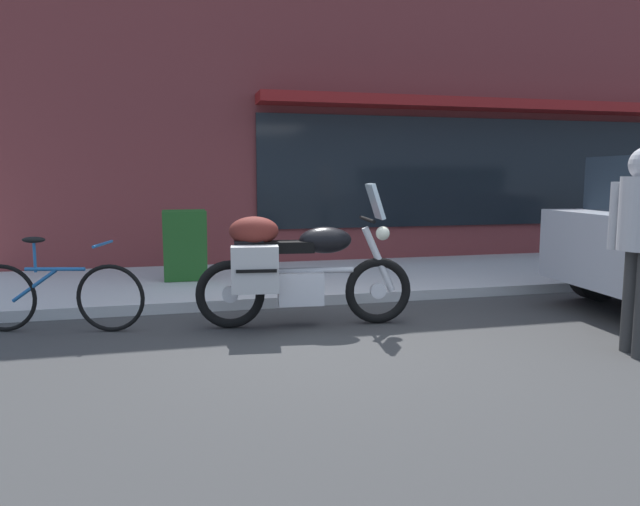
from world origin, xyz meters
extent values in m
plane|color=#353535|center=(0.00, 0.00, 0.00)|extent=(80.00, 80.00, 0.00)
torus|color=black|center=(0.51, 0.30, 0.34)|extent=(0.68, 0.17, 0.67)
cylinder|color=silver|center=(0.51, 0.30, 0.34)|extent=(0.17, 0.08, 0.16)
torus|color=black|center=(-0.96, 0.47, 0.34)|extent=(0.68, 0.17, 0.67)
cylinder|color=silver|center=(-0.96, 0.47, 0.34)|extent=(0.17, 0.08, 0.16)
cube|color=silver|center=(-0.28, 0.39, 0.39)|extent=(0.47, 0.35, 0.32)
cylinder|color=silver|center=(-0.23, 0.38, 0.56)|extent=(0.96, 0.17, 0.06)
ellipsoid|color=black|center=(-0.03, 0.36, 0.86)|extent=(0.55, 0.34, 0.26)
cube|color=black|center=(-0.45, 0.41, 0.80)|extent=(0.62, 0.31, 0.11)
cube|color=black|center=(-0.77, 0.44, 0.78)|extent=(0.30, 0.25, 0.18)
cylinder|color=silver|center=(0.51, 0.30, 0.66)|extent=(0.35, 0.11, 0.67)
cylinder|color=black|center=(0.39, 0.31, 1.06)|extent=(0.11, 0.62, 0.04)
cube|color=silver|center=(0.47, 0.30, 1.24)|extent=(0.19, 0.34, 0.35)
sphere|color=#EAEACC|center=(0.54, 0.29, 0.92)|extent=(0.14, 0.14, 0.14)
cube|color=#AEAEAE|center=(-0.75, 0.20, 0.62)|extent=(0.46, 0.25, 0.44)
cube|color=black|center=(-0.75, 0.09, 0.62)|extent=(0.37, 0.06, 0.03)
ellipsoid|color=#591E19|center=(-0.72, 0.44, 0.96)|extent=(0.51, 0.37, 0.28)
torus|color=black|center=(-2.08, 0.61, 0.33)|extent=(0.64, 0.20, 0.65)
torus|color=black|center=(-3.08, 0.86, 0.33)|extent=(0.64, 0.20, 0.65)
cylinder|color=#1E5999|center=(-2.58, 0.73, 0.61)|extent=(0.56, 0.17, 0.04)
cylinder|color=#1E5999|center=(-2.78, 0.78, 0.45)|extent=(0.44, 0.14, 0.33)
cylinder|color=#1E5999|center=(-2.76, 0.78, 0.73)|extent=(0.03, 0.03, 0.30)
ellipsoid|color=black|center=(-2.76, 0.78, 0.89)|extent=(0.24, 0.15, 0.06)
cylinder|color=#1E5999|center=(-2.13, 0.62, 0.85)|extent=(0.14, 0.47, 0.03)
cylinder|color=black|center=(3.45, 0.74, 0.33)|extent=(0.67, 0.26, 0.66)
cylinder|color=#2B2B2B|center=(2.25, -1.14, 0.44)|extent=(0.14, 0.14, 0.88)
cylinder|color=#9E9EA3|center=(2.14, -1.02, 1.15)|extent=(0.10, 0.10, 0.57)
cube|color=#1E511E|center=(-1.34, 2.44, 0.59)|extent=(0.55, 0.19, 0.92)
cube|color=#1E511E|center=(-1.34, 2.66, 0.59)|extent=(0.55, 0.19, 0.92)
camera|label=1|loc=(-1.48, -5.24, 1.48)|focal=33.15mm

